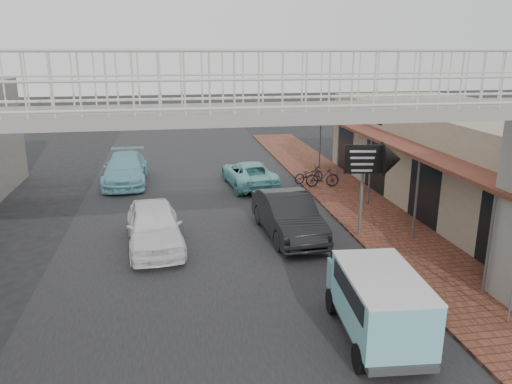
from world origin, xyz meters
name	(u,v)px	position (x,y,z in m)	size (l,w,h in m)	color
ground	(215,267)	(0.00, 0.00, 0.00)	(120.00, 120.00, 0.00)	black
road_strip	(215,267)	(0.00, 0.00, 0.01)	(10.00, 60.00, 0.01)	black
sidewalk	(378,221)	(6.50, 3.00, 0.05)	(3.00, 40.00, 0.10)	brown
shophouse_row	(476,161)	(10.97, 4.00, 2.01)	(7.20, 18.00, 4.00)	gray
footbridge	(230,207)	(0.00, -4.00, 3.18)	(16.40, 2.40, 6.34)	gray
white_hatchback	(154,226)	(-1.82, 1.99, 0.74)	(1.75, 4.35, 1.48)	white
dark_sedan	(288,215)	(2.79, 2.24, 0.75)	(1.59, 4.57, 1.51)	black
angkot_curb	(249,174)	(2.50, 9.04, 0.61)	(2.01, 4.36, 1.21)	#74C7C9
angkot_far	(125,169)	(-3.38, 10.58, 0.71)	(2.00, 4.91, 1.42)	#6FB4C1
angkot_van	(378,297)	(3.22, -4.51, 1.08)	(1.85, 3.59, 1.70)	black
motorcycle_near	(309,175)	(5.37, 8.71, 0.51)	(0.55, 1.57, 0.83)	black
motorcycle_far	(322,177)	(5.82, 7.97, 0.57)	(0.45, 1.58, 0.95)	black
arrow_sign	(388,160)	(6.00, 1.45, 2.77)	(1.98, 1.28, 3.31)	#59595B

